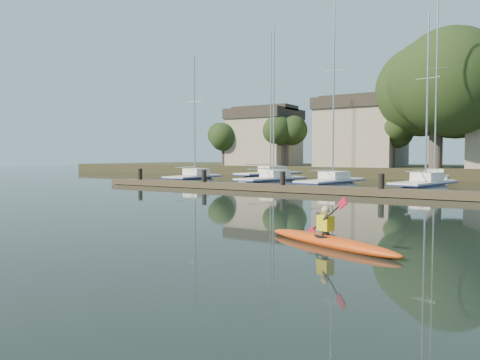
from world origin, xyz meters
The scene contains 10 objects.
ground centered at (0.00, 0.00, 0.00)m, with size 160.00×160.00×0.00m, color black.
kayak centered at (5.97, -0.80, 0.16)m, with size 4.08×2.10×1.34m.
dock centered at (0.00, 14.00, 0.20)m, with size 34.00×2.00×1.80m.
sailboat_0 centered at (-13.10, 18.01, -0.19)m, with size 2.70×7.31×11.34m.
sailboat_1 centered at (-6.41, 18.79, -0.17)m, with size 3.13×8.03×12.79m.
sailboat_2 centered at (-1.68, 18.55, -0.17)m, with size 2.83×8.36×13.57m.
sailboat_3 centered at (4.17, 19.21, -0.18)m, with size 3.42×7.74×12.09m.
sailboat_5 centered at (-10.93, 26.44, -0.19)m, with size 3.85×9.21×14.86m.
sailboat_6 centered at (3.47, 26.32, -0.17)m, with size 3.25×9.63×15.03m.
shore centered at (1.61, 40.29, 3.23)m, with size 90.00×25.25×12.75m.
Camera 1 is at (10.22, -11.35, 2.17)m, focal length 35.00 mm.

